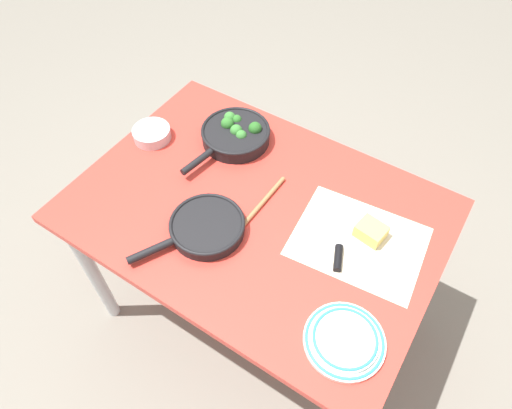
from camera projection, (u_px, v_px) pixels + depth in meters
The scene contains 10 objects.
ground_plane at pixel (256, 308), 2.04m from camera, with size 14.00×14.00×0.00m, color slate.
dining_table_red at pixel (256, 224), 1.53m from camera, with size 1.16×0.83×0.73m.
skillet_broccoli at pixel (236, 134), 1.63m from camera, with size 0.25×0.38×0.08m.
skillet_eggs at pixel (206, 227), 1.39m from camera, with size 0.25×0.35×0.04m.
wooden_spoon at pixel (247, 220), 1.42m from camera, with size 0.04×0.34×0.02m.
parchment_sheet at pixel (358, 241), 1.38m from camera, with size 0.41×0.34×0.00m.
grater_knife at pixel (339, 246), 1.36m from camera, with size 0.12×0.24×0.02m.
cheese_block at pixel (371, 231), 1.38m from camera, with size 0.09×0.08×0.05m.
dinner_plate_stack at pixel (345, 340), 1.18m from camera, with size 0.22×0.22×0.03m.
prep_bowl_steel at pixel (152, 134), 1.64m from camera, with size 0.14×0.14×0.04m.
Camera 1 is at (0.48, -0.75, 1.89)m, focal length 32.00 mm.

